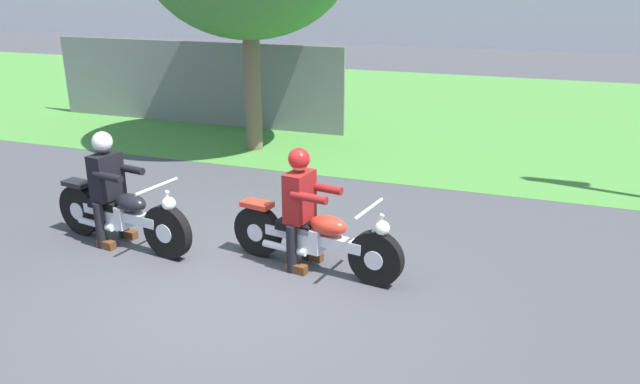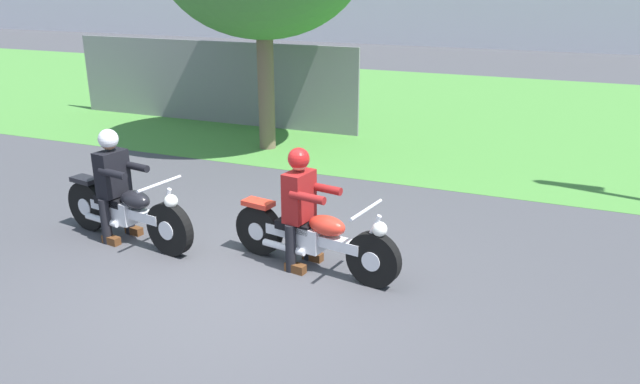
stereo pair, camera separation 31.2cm
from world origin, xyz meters
The scene contains 7 objects.
ground centered at (0.00, 0.00, 0.00)m, with size 120.00×120.00×0.00m, color #424247.
grass_verge centered at (0.00, 9.97, 0.00)m, with size 60.00×12.00×0.01m, color #478438.
motorcycle_lead centered at (0.63, 0.73, 0.38)m, with size 2.11×0.69×0.86m.
rider_lead centered at (0.46, 0.76, 0.80)m, with size 0.60×0.52×1.38m.
motorcycle_follow centered at (-1.79, 0.55, 0.39)m, with size 2.09×0.68×0.88m.
rider_follow centered at (-1.95, 0.58, 0.82)m, with size 0.60×0.52×1.40m.
fence_segment centered at (-4.41, 6.68, 0.90)m, with size 7.00×0.06×1.80m, color slate.
Camera 1 is at (2.77, -5.04, 3.10)m, focal length 34.07 mm.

